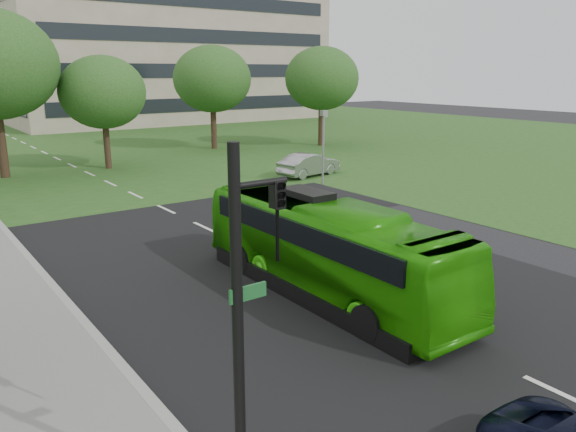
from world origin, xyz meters
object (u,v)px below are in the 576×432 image
object	(u,v)px
tree_park_d	(212,79)
camera_pole	(323,137)
tree_park_e	(322,79)
tree_park_c	(103,92)
sedan	(309,164)
bus	(327,248)
traffic_light	(249,313)
office_building	(164,24)

from	to	relation	value
tree_park_d	camera_pole	world-z (taller)	tree_park_d
camera_pole	tree_park_e	bearing A→B (deg)	59.69
tree_park_c	sedan	size ratio (longest dim) A/B	1.69
tree_park_c	bus	bearing A→B (deg)	-94.69
tree_park_c	traffic_light	size ratio (longest dim) A/B	1.32
tree_park_d	bus	world-z (taller)	tree_park_d
office_building	tree_park_e	bearing A→B (deg)	-91.14
sedan	camera_pole	size ratio (longest dim) A/B	1.03
office_building	tree_park_d	bearing A→B (deg)	-107.48
traffic_light	camera_pole	distance (m)	25.54
bus	tree_park_d	bearing A→B (deg)	67.30
tree_park_c	traffic_light	bearing A→B (deg)	-105.21
bus	traffic_light	size ratio (longest dim) A/B	1.77
tree_park_c	tree_park_d	xyz separation A→B (m)	(10.77, 4.61, 0.71)
tree_park_c	traffic_light	distance (m)	33.38
office_building	camera_pole	bearing A→B (deg)	-104.05
tree_park_d	traffic_light	xyz separation A→B (m)	(-19.52, -36.77, -2.48)
tree_park_e	camera_pole	bearing A→B (deg)	-128.89
office_building	traffic_light	distance (m)	73.39
bus	camera_pole	distance (m)	16.56
tree_park_c	sedan	world-z (taller)	tree_park_c
tree_park_d	sedan	size ratio (longest dim) A/B	1.93
sedan	camera_pole	distance (m)	3.69
office_building	sedan	bearing A→B (deg)	-103.49
tree_park_d	tree_park_c	bearing A→B (deg)	-156.85
sedan	traffic_light	world-z (taller)	traffic_light
tree_park_c	tree_park_e	bearing A→B (deg)	2.53
tree_park_e	camera_pole	size ratio (longest dim) A/B	1.98
bus	camera_pole	size ratio (longest dim) A/B	2.33
tree_park_e	traffic_light	distance (m)	43.57
office_building	camera_pole	world-z (taller)	office_building
tree_park_c	office_building	bearing A→B (deg)	59.72
office_building	sedan	world-z (taller)	office_building
tree_park_e	traffic_light	size ratio (longest dim) A/B	1.51
tree_park_c	camera_pole	size ratio (longest dim) A/B	1.74
office_building	bus	bearing A→B (deg)	-110.26
office_building	tree_park_c	xyz separation A→B (m)	(-20.23, -34.65, -7.37)
camera_pole	tree_park_d	bearing A→B (deg)	90.56
office_building	sedan	distance (m)	47.71
tree_park_d	tree_park_e	bearing A→B (deg)	-23.05
tree_park_d	sedan	world-z (taller)	tree_park_d
tree_park_e	bus	bearing A→B (deg)	-128.98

